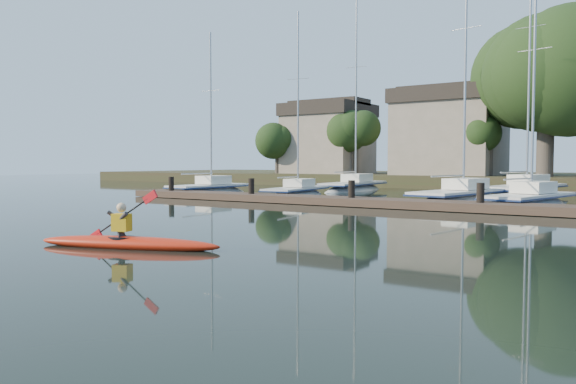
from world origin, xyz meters
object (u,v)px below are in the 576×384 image
Objects in this scene: sailboat_6 at (525,199)px; kayak at (127,240)px; sailboat_0 at (209,197)px; sailboat_5 at (354,193)px; dock at (412,204)px; sailboat_1 at (297,199)px; sailboat_2 at (461,206)px; sailboat_3 at (529,211)px.

kayak is at bearing -88.97° from sailboat_6.
sailboat_0 is at bearing -145.09° from sailboat_6.
sailboat_6 is at bearing -3.14° from sailboat_5.
dock is 1.94× the size of sailboat_6.
sailboat_2 is at bearing -5.97° from sailboat_1.
sailboat_6 is (11.45, 7.84, -0.04)m from sailboat_1.
sailboat_1 reaches higher than dock.
sailboat_0 is 10.66m from sailboat_5.
sailboat_3 reaches higher than sailboat_1.
sailboat_2 is 7.59m from sailboat_6.
sailboat_5 is at bearing 82.49° from sailboat_1.
sailboat_6 is at bearing 25.88° from sailboat_1.
sailboat_2 is 0.87× the size of sailboat_6.
sailboat_5 is 11.59m from sailboat_6.
sailboat_0 is at bearing 107.63° from kayak.
dock is at bearing -13.71° from sailboat_0.
kayak is 21.04m from sailboat_1.
sailboat_5 reaches higher than sailboat_0.
sailboat_2 is at bearing -93.91° from sailboat_6.
sailboat_5 is (-9.95, 7.41, -0.00)m from sailboat_2.
sailboat_6 reaches higher than sailboat_0.
sailboat_3 is (3.51, -1.24, 0.00)m from sailboat_2.
sailboat_6 reaches higher than sailboat_3.
kayak is at bearing -76.85° from sailboat_5.
sailboat_1 is (6.21, 0.91, 0.03)m from sailboat_0.
sailboat_1 is at bearing -168.66° from sailboat_2.
sailboat_3 is at bearing -35.82° from sailboat_5.
sailboat_5 is at bearing 159.12° from sailboat_3.
dock is at bearing -35.54° from sailboat_1.
sailboat_0 is 0.77× the size of sailboat_2.
sailboat_2 reaches higher than sailboat_3.
sailboat_5 is (-7.98, 27.37, -0.37)m from kayak.
sailboat_2 is at bearing 172.42° from sailboat_3.
sailboat_2 is (1.97, 19.95, -0.37)m from kayak.
sailboat_6 reaches higher than dock.
sailboat_6 is at bearing 86.33° from sailboat_2.
sailboat_0 is 19.72m from sailboat_6.
sailboat_0 is 0.77× the size of sailboat_5.
kayak reaches higher than dock.
sailboat_6 is (-1.88, 8.64, -0.02)m from sailboat_3.
sailboat_1 is at bearing 8.37° from sailboat_0.
sailboat_3 is (19.54, 0.11, 0.01)m from sailboat_0.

